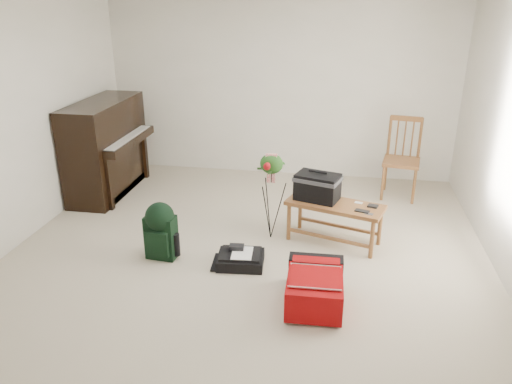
% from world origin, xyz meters
% --- Properties ---
extents(floor, '(5.00, 5.50, 0.01)m').
position_xyz_m(floor, '(0.00, 0.00, 0.00)').
color(floor, '#C0B59B').
rests_on(floor, ground).
extents(ceiling, '(5.00, 5.50, 0.01)m').
position_xyz_m(ceiling, '(0.00, 0.00, 2.50)').
color(ceiling, white).
rests_on(ceiling, wall_back).
extents(wall_back, '(5.00, 0.04, 2.50)m').
position_xyz_m(wall_back, '(0.00, 2.75, 1.25)').
color(wall_back, white).
rests_on(wall_back, floor).
extents(wall_left, '(0.04, 5.50, 2.50)m').
position_xyz_m(wall_left, '(-2.50, 0.00, 1.25)').
color(wall_left, white).
rests_on(wall_left, floor).
extents(piano, '(0.71, 1.50, 1.25)m').
position_xyz_m(piano, '(-2.19, 1.60, 0.60)').
color(piano, black).
rests_on(piano, floor).
extents(bench, '(1.11, 0.70, 0.79)m').
position_xyz_m(bench, '(0.74, 0.60, 0.56)').
color(bench, '#905C2F').
rests_on(bench, floor).
extents(dining_chair, '(0.52, 0.52, 1.06)m').
position_xyz_m(dining_chair, '(1.71, 2.10, 0.52)').
color(dining_chair, '#905C2F').
rests_on(dining_chair, floor).
extents(red_suitcase, '(0.50, 0.73, 0.31)m').
position_xyz_m(red_suitcase, '(0.75, -0.57, 0.16)').
color(red_suitcase, '#9F060B').
rests_on(red_suitcase, floor).
extents(black_duffel, '(0.49, 0.41, 0.19)m').
position_xyz_m(black_duffel, '(-0.02, -0.08, 0.07)').
color(black_duffel, black).
rests_on(black_duffel, floor).
extents(green_backpack, '(0.32, 0.30, 0.61)m').
position_xyz_m(green_backpack, '(-0.86, -0.06, 0.34)').
color(green_backpack, black).
rests_on(green_backpack, floor).
extents(flower_stand, '(0.33, 0.33, 1.02)m').
position_xyz_m(flower_stand, '(0.19, 0.57, 0.50)').
color(flower_stand, black).
rests_on(flower_stand, floor).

